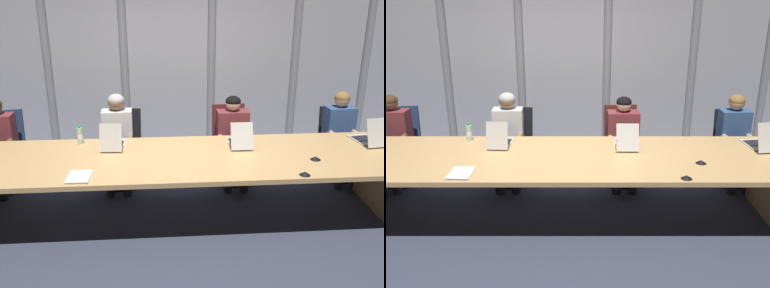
# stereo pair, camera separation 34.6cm
# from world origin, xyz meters

# --- Properties ---
(ground_plane) EXTENTS (14.35, 14.35, 0.00)m
(ground_plane) POSITION_xyz_m (0.00, 0.00, 0.00)
(ground_plane) COLOR #383D51
(conference_table) EXTENTS (5.05, 1.28, 0.75)m
(conference_table) POSITION_xyz_m (0.00, 0.00, 0.62)
(conference_table) COLOR tan
(conference_table) RESTS_ON ground_plane
(curtain_backdrop) EXTENTS (7.17, 0.17, 2.94)m
(curtain_backdrop) POSITION_xyz_m (-0.00, 2.18, 1.47)
(curtain_backdrop) COLOR #B2B2B7
(curtain_backdrop) RESTS_ON ground_plane
(laptop_left_mid) EXTENTS (0.26, 0.42, 0.32)m
(laptop_left_mid) POSITION_xyz_m (-0.72, 0.33, 0.81)
(laptop_left_mid) COLOR beige
(laptop_left_mid) RESTS_ON conference_table
(laptop_center) EXTENTS (0.25, 0.44, 0.30)m
(laptop_center) POSITION_xyz_m (0.70, 0.30, 0.80)
(laptop_center) COLOR beige
(laptop_center) RESTS_ON conference_table
(laptop_right_mid) EXTENTS (0.30, 0.48, 0.33)m
(laptop_right_mid) POSITION_xyz_m (2.19, 0.27, 0.81)
(laptop_right_mid) COLOR beige
(laptop_right_mid) RESTS_ON conference_table
(office_chair_left_end) EXTENTS (0.60, 0.61, 0.95)m
(office_chair_left_end) POSITION_xyz_m (-2.16, 1.06, 0.35)
(office_chair_left_end) COLOR navy
(office_chair_left_end) RESTS_ON ground_plane
(office_chair_left_mid) EXTENTS (0.60, 0.61, 0.94)m
(office_chair_left_mid) POSITION_xyz_m (-0.69, 1.06, 0.35)
(office_chair_left_mid) COLOR black
(office_chair_left_mid) RESTS_ON ground_plane
(office_chair_center) EXTENTS (0.60, 0.60, 0.97)m
(office_chair_center) POSITION_xyz_m (0.73, 1.06, 0.36)
(office_chair_center) COLOR #511E19
(office_chair_center) RESTS_ON ground_plane
(office_chair_right_mid) EXTENTS (0.60, 0.60, 0.90)m
(office_chair_right_mid) POSITION_xyz_m (2.18, 1.06, 0.34)
(office_chair_right_mid) COLOR black
(office_chair_right_mid) RESTS_ON ground_plane
(person_left_mid) EXTENTS (0.39, 0.55, 1.20)m
(person_left_mid) POSITION_xyz_m (-0.73, 0.91, 0.68)
(person_left_mid) COLOR silver
(person_left_mid) RESTS_ON ground_plane
(person_center) EXTENTS (0.41, 0.55, 1.15)m
(person_center) POSITION_xyz_m (0.74, 0.90, 0.65)
(person_center) COLOR brown
(person_center) RESTS_ON ground_plane
(person_right_mid) EXTENTS (0.40, 0.56, 1.17)m
(person_right_mid) POSITION_xyz_m (2.15, 0.90, 0.67)
(person_right_mid) COLOR #335184
(person_right_mid) RESTS_ON ground_plane
(water_bottle_primary) EXTENTS (0.06, 0.06, 0.21)m
(water_bottle_primary) POSITION_xyz_m (-1.11, 0.49, 0.84)
(water_bottle_primary) COLOR #ADD1B2
(water_bottle_primary) RESTS_ON conference_table
(conference_mic_left_side) EXTENTS (0.11, 0.11, 0.03)m
(conference_mic_left_side) POSITION_xyz_m (1.18, -0.56, 0.76)
(conference_mic_left_side) COLOR black
(conference_mic_left_side) RESTS_ON conference_table
(conference_mic_middle) EXTENTS (0.11, 0.11, 0.03)m
(conference_mic_middle) POSITION_xyz_m (1.42, -0.19, 0.76)
(conference_mic_middle) COLOR black
(conference_mic_middle) RESTS_ON conference_table
(spiral_notepad) EXTENTS (0.23, 0.32, 0.03)m
(spiral_notepad) POSITION_xyz_m (-0.97, -0.46, 0.75)
(spiral_notepad) COLOR silver
(spiral_notepad) RESTS_ON conference_table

